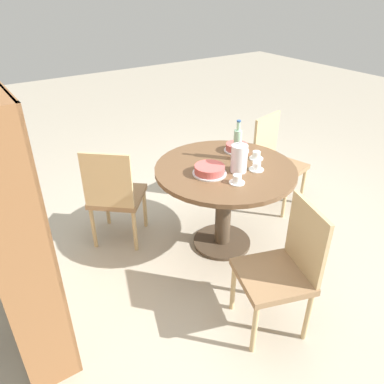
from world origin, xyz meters
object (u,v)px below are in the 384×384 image
object	(u,v)px
cup_c	(256,167)
chair_b	(283,267)
cake_main	(210,170)
cup_b	(256,156)
chair_a	(115,194)
bookshelf	(14,231)
cake_second	(237,148)
coffee_pot	(239,158)
chair_c	(275,160)
water_bottle	(237,144)
cup_a	(237,180)

from	to	relation	value
cup_c	chair_b	bearing A→B (deg)	150.76
cake_main	cup_b	size ratio (longest dim) A/B	2.24
chair_a	cake_main	bearing A→B (deg)	175.50
cup_c	cake_main	bearing A→B (deg)	66.33
bookshelf	cake_second	bearing A→B (deg)	97.62
coffee_pot	cake_main	xyz separation A→B (m)	(0.09, 0.21, -0.08)
bookshelf	coffee_pot	distance (m)	1.61
coffee_pot	cake_main	size ratio (longest dim) A/B	0.97
cup_b	cup_c	xyz separation A→B (m)	(-0.15, 0.14, 0.00)
cake_main	cup_b	bearing A→B (deg)	-89.54
chair_c	cup_c	bearing A→B (deg)	-160.96
cake_second	cup_c	distance (m)	0.38
water_bottle	cup_c	distance (m)	0.26
chair_b	cup_c	distance (m)	0.87
chair_c	cake_main	xyz separation A→B (m)	(-0.30, 1.04, 0.31)
water_bottle	cup_a	bearing A→B (deg)	140.38
water_bottle	cup_b	xyz separation A→B (m)	(-0.09, -0.14, -0.11)
chair_a	coffee_pot	world-z (taller)	coffee_pot
chair_b	cake_second	bearing A→B (deg)	173.60
chair_a	cup_c	distance (m)	1.18
chair_a	bookshelf	size ratio (longest dim) A/B	0.55
chair_a	water_bottle	world-z (taller)	water_bottle
bookshelf	cup_c	size ratio (longest dim) A/B	14.06
chair_a	water_bottle	xyz separation A→B (m)	(-0.48, -0.89, 0.41)
cake_second	cup_b	distance (m)	0.21
cup_b	cup_c	world-z (taller)	same
chair_b	cake_main	world-z (taller)	chair_b
chair_c	chair_a	bearing A→B (deg)	156.79
bookshelf	chair_b	bearing A→B (deg)	58.26
chair_c	water_bottle	bearing A→B (deg)	-177.09
chair_b	water_bottle	distance (m)	1.11
cake_second	cup_c	bearing A→B (deg)	163.64
cup_c	cup_b	bearing A→B (deg)	-42.29
chair_a	cup_c	xyz separation A→B (m)	(-0.72, -0.89, 0.30)
chair_b	coffee_pot	size ratio (longest dim) A/B	3.56
chair_c	cup_c	world-z (taller)	chair_c
bookshelf	cake_main	bearing A→B (deg)	91.24
cake_main	cup_c	size ratio (longest dim) A/B	2.24
chair_a	bookshelf	bearing A→B (deg)	76.49
cake_second	water_bottle	bearing A→B (deg)	140.03
coffee_pot	cup_a	xyz separation A→B (m)	(-0.14, 0.13, -0.09)
cup_a	cake_main	bearing A→B (deg)	19.19
cake_main	water_bottle	bearing A→B (deg)	-75.12
chair_b	chair_c	xyz separation A→B (m)	(1.15, -1.09, 0.00)
bookshelf	cup_a	world-z (taller)	bookshelf
cup_b	cup_a	bearing A→B (deg)	119.98
chair_b	chair_c	size ratio (longest dim) A/B	1.00
water_bottle	cake_main	distance (m)	0.37
chair_b	water_bottle	xyz separation A→B (m)	(0.95, -0.40, 0.41)
bookshelf	water_bottle	bearing A→B (deg)	93.99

